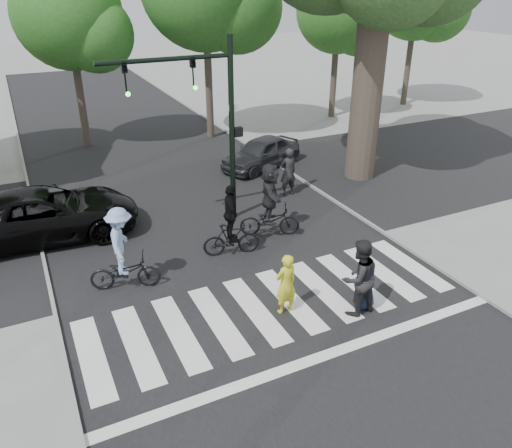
{
  "coord_description": "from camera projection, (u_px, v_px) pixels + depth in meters",
  "views": [
    {
      "loc": [
        -4.99,
        -8.22,
        7.54
      ],
      "look_at": [
        0.5,
        3.0,
        1.3
      ],
      "focal_mm": 35.0,
      "sensor_mm": 36.0,
      "label": 1
    }
  ],
  "objects": [
    {
      "name": "car_suv",
      "position": [
        44.0,
        214.0,
        15.68
      ],
      "size": [
        5.98,
        3.11,
        1.61
      ],
      "primitive_type": "imported",
      "rotation": [
        0.0,
        0.0,
        1.49
      ],
      "color": "black",
      "rests_on": "ground"
    },
    {
      "name": "pedestrian_adult",
      "position": [
        358.0,
        278.0,
        12.03
      ],
      "size": [
        1.04,
        0.85,
        2.01
      ],
      "primitive_type": "imported",
      "rotation": [
        0.0,
        0.0,
        3.23
      ],
      "color": "#232325",
      "rests_on": "ground"
    },
    {
      "name": "bg_tree_2",
      "position": [
        75.0,
        20.0,
        22.02
      ],
      "size": [
        5.04,
        4.8,
        8.4
      ],
      "color": "brown",
      "rests_on": "ground"
    },
    {
      "name": "crosswalk",
      "position": [
        279.0,
        312.0,
        12.47
      ],
      "size": [
        10.0,
        3.85,
        0.01
      ],
      "color": "silver",
      "rests_on": "ground"
    },
    {
      "name": "cyclist_left",
      "position": [
        123.0,
        255.0,
        13.0
      ],
      "size": [
        1.95,
        1.35,
        2.34
      ],
      "color": "black",
      "rests_on": "ground"
    },
    {
      "name": "road_cross",
      "position": [
        184.0,
        204.0,
        18.36
      ],
      "size": [
        70.0,
        10.0,
        0.01
      ],
      "primitive_type": "cube",
      "color": "black",
      "rests_on": "ground"
    },
    {
      "name": "cyclist_right",
      "position": [
        270.0,
        204.0,
        15.71
      ],
      "size": [
        2.02,
        1.86,
        2.42
      ],
      "color": "black",
      "rests_on": "ground"
    },
    {
      "name": "traffic_signal",
      "position": [
        206.0,
        108.0,
        15.31
      ],
      "size": [
        4.45,
        0.29,
        6.0
      ],
      "color": "black",
      "rests_on": "ground"
    },
    {
      "name": "curb_left",
      "position": [
        47.0,
        274.0,
        13.95
      ],
      "size": [
        0.1,
        70.0,
        0.1
      ],
      "primitive_type": "cube",
      "color": "gray",
      "rests_on": "ground"
    },
    {
      "name": "bystander_dark",
      "position": [
        288.0,
        172.0,
        18.73
      ],
      "size": [
        0.68,
        0.46,
        1.85
      ],
      "primitive_type": "imported",
      "rotation": [
        0.0,
        0.0,
        3.12
      ],
      "color": "#232325",
      "rests_on": "ground"
    },
    {
      "name": "ground",
      "position": [
        292.0,
        327.0,
        11.94
      ],
      "size": [
        120.0,
        120.0,
        0.0
      ],
      "primitive_type": "plane",
      "color": "gray",
      "rests_on": "ground"
    },
    {
      "name": "cyclist_mid",
      "position": [
        231.0,
        227.0,
        14.65
      ],
      "size": [
        1.77,
        1.11,
        2.23
      ],
      "color": "black",
      "rests_on": "ground"
    },
    {
      "name": "car_grey",
      "position": [
        261.0,
        153.0,
        21.58
      ],
      "size": [
        4.21,
        2.9,
        1.33
      ],
      "primitive_type": "imported",
      "rotation": [
        0.0,
        0.0,
        -1.19
      ],
      "color": "#2D2E32",
      "rests_on": "ground"
    },
    {
      "name": "bg_tree_4",
      "position": [
        343.0,
        14.0,
        27.19
      ],
      "size": [
        4.83,
        4.6,
        8.15
      ],
      "color": "brown",
      "rests_on": "ground"
    },
    {
      "name": "curb_right",
      "position": [
        345.0,
        208.0,
        17.92
      ],
      "size": [
        0.1,
        70.0,
        0.1
      ],
      "primitive_type": "cube",
      "color": "gray",
      "rests_on": "ground"
    },
    {
      "name": "pedestrian_woman",
      "position": [
        286.0,
        284.0,
        12.13
      ],
      "size": [
        0.63,
        0.45,
        1.62
      ],
      "primitive_type": "imported",
      "rotation": [
        0.0,
        0.0,
        3.25
      ],
      "color": "gold",
      "rests_on": "ground"
    },
    {
      "name": "pedestrian_child",
      "position": [
        366.0,
        284.0,
        12.37
      ],
      "size": [
        0.73,
        0.55,
        1.33
      ],
      "primitive_type": "imported",
      "rotation": [
        0.0,
        0.0,
        3.36
      ],
      "color": "#16263D",
      "rests_on": "ground"
    },
    {
      "name": "road_stem",
      "position": [
        215.0,
        238.0,
        15.95
      ],
      "size": [
        10.0,
        70.0,
        0.01
      ],
      "primitive_type": "cube",
      "color": "black",
      "rests_on": "ground"
    }
  ]
}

